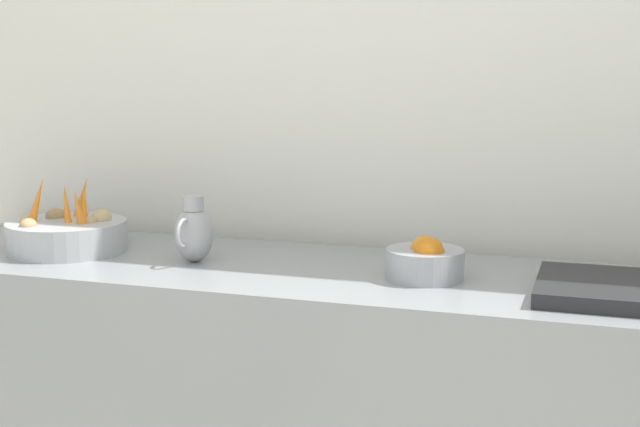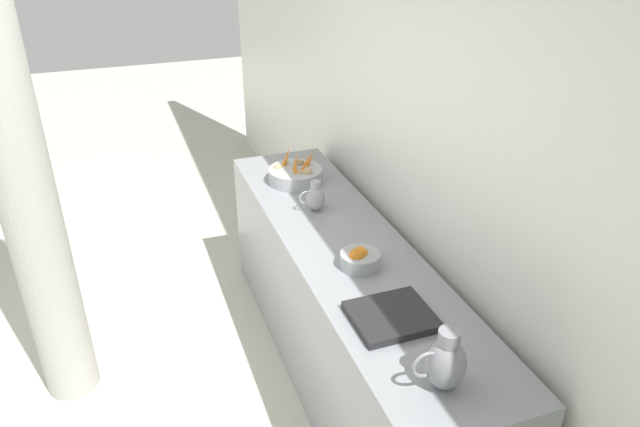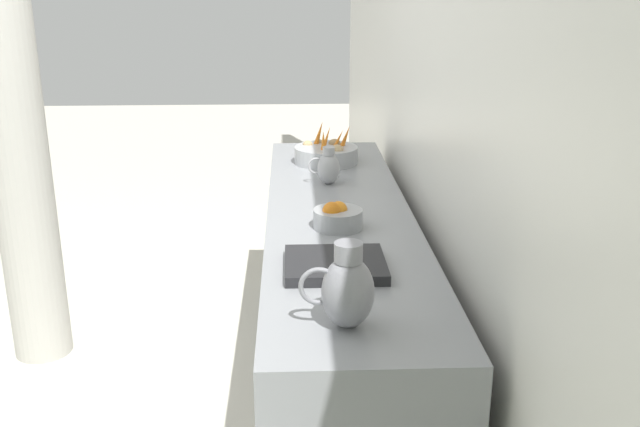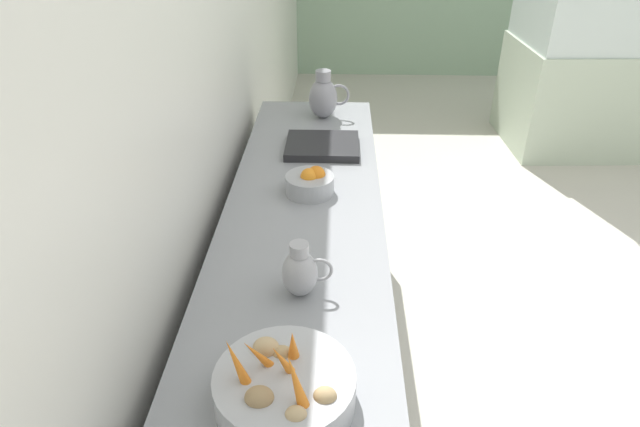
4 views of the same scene
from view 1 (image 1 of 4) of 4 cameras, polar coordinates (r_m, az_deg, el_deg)
The scene contains 5 objects.
tile_wall_left at distance 2.53m, azimuth 15.45°, elevation 11.18°, with size 0.10×8.78×3.00m, color white.
vegetable_colander at distance 2.59m, azimuth -16.26°, elevation -1.31°, with size 0.34×0.34×0.22m.
orange_bowl at distance 2.18m, azimuth 6.92°, elevation -3.12°, with size 0.20×0.20×0.11m.
metal_pitcher_short at distance 2.37m, azimuth -8.29°, elevation -1.23°, with size 0.15×0.11×0.18m.
counter_sink_basin at distance 2.12m, azimuth 18.09°, elevation -4.69°, with size 0.34×0.30×0.04m, color #232326.
Camera 1 is at (0.58, 0.68, 1.42)m, focal length 48.84 mm.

